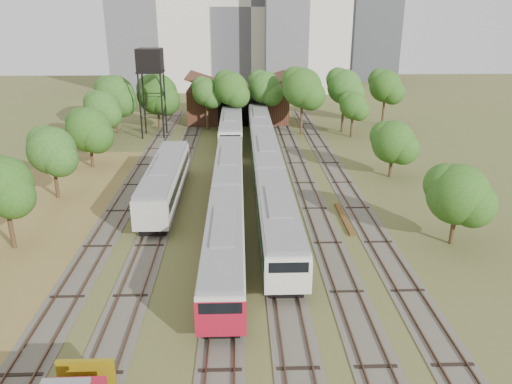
{
  "coord_description": "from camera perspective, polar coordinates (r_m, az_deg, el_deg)",
  "views": [
    {
      "loc": [
        -0.89,
        -24.82,
        17.27
      ],
      "look_at": [
        0.49,
        15.62,
        2.5
      ],
      "focal_mm": 35.0,
      "sensor_mm": 36.0,
      "label": 1
    }
  ],
  "objects": [
    {
      "name": "ground",
      "position": [
        30.25,
        0.08,
        -14.76
      ],
      "size": [
        240.0,
        240.0,
        0.0
      ],
      "primitive_type": "plane",
      "color": "#475123",
      "rests_on": "ground"
    },
    {
      "name": "dry_grass_patch",
      "position": [
        40.84,
        -26.73,
        -7.25
      ],
      "size": [
        14.0,
        60.0,
        0.04
      ],
      "primitive_type": "cube",
      "color": "brown",
      "rests_on": "ground"
    },
    {
      "name": "tracks",
      "position": [
        52.72,
        -1.61,
        0.97
      ],
      "size": [
        24.6,
        80.0,
        0.19
      ],
      "color": "#4C473D",
      "rests_on": "ground"
    },
    {
      "name": "railcar_red_set",
      "position": [
        42.74,
        -3.32,
        -1.17
      ],
      "size": [
        2.79,
        34.57,
        3.44
      ],
      "color": "black",
      "rests_on": "ground"
    },
    {
      "name": "railcar_green_set",
      "position": [
        54.87,
        1.14,
        3.81
      ],
      "size": [
        2.95,
        52.07,
        3.65
      ],
      "color": "black",
      "rests_on": "ground"
    },
    {
      "name": "railcar_rear",
      "position": [
        68.81,
        -2.86,
        7.19
      ],
      "size": [
        3.03,
        16.08,
        3.75
      ],
      "color": "black",
      "rests_on": "ground"
    },
    {
      "name": "old_grey_coach",
      "position": [
        48.27,
        -10.33,
        1.27
      ],
      "size": [
        2.96,
        18.0,
        3.66
      ],
      "color": "black",
      "rests_on": "ground"
    },
    {
      "name": "water_tower",
      "position": [
        73.05,
        -12.03,
        14.25
      ],
      "size": [
        3.58,
        3.58,
        12.35
      ],
      "color": "black",
      "rests_on": "ground"
    },
    {
      "name": "rail_pile_far",
      "position": [
        44.43,
        10.01,
        -2.98
      ],
      "size": [
        0.44,
        6.97,
        0.23
      ],
      "primitive_type": "cube",
      "color": "brown",
      "rests_on": "ground"
    },
    {
      "name": "maintenance_shed",
      "position": [
        84.04,
        -2.04,
        10.21
      ],
      "size": [
        16.45,
        11.55,
        7.58
      ],
      "color": "#3A1B15",
      "rests_on": "ground"
    },
    {
      "name": "tree_band_left",
      "position": [
        51.27,
        -22.47,
        4.81
      ],
      "size": [
        7.02,
        65.36,
        8.5
      ],
      "color": "#382616",
      "rests_on": "ground"
    },
    {
      "name": "tree_band_far",
      "position": [
        75.67,
        -1.93,
        11.52
      ],
      "size": [
        46.25,
        10.79,
        9.63
      ],
      "color": "#382616",
      "rests_on": "ground"
    },
    {
      "name": "tree_band_right",
      "position": [
        53.36,
        16.16,
        5.0
      ],
      "size": [
        4.69,
        39.55,
        6.49
      ],
      "color": "#382616",
      "rests_on": "ground"
    },
    {
      "name": "tower_centre",
      "position": [
        124.86,
        -0.68,
        20.39
      ],
      "size": [
        20.0,
        18.0,
        36.0
      ],
      "primitive_type": "cube",
      "color": "beige",
      "rests_on": "ground"
    },
    {
      "name": "tower_far_right",
      "position": [
        139.3,
        13.22,
        18.21
      ],
      "size": [
        12.0,
        12.0,
        28.0
      ],
      "primitive_type": "cube",
      "color": "#3D3F44",
      "rests_on": "ground"
    }
  ]
}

